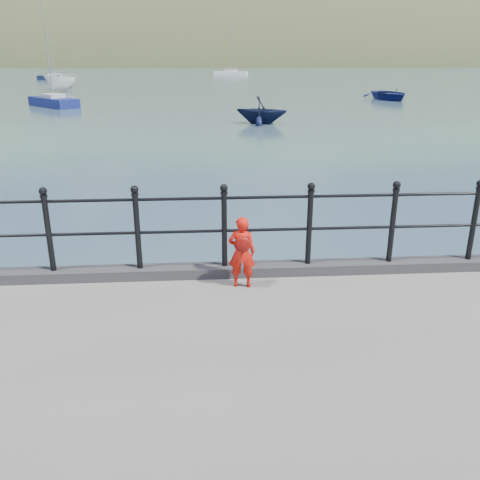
{
  "coord_description": "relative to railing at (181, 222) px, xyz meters",
  "views": [
    {
      "loc": [
        0.35,
        -6.84,
        4.0
      ],
      "look_at": [
        0.82,
        -0.2,
        1.55
      ],
      "focal_mm": 38.0,
      "sensor_mm": 36.0,
      "label": 1
    }
  ],
  "objects": [
    {
      "name": "railing",
      "position": [
        0.0,
        0.0,
        0.0
      ],
      "size": [
        18.11,
        0.11,
        1.2
      ],
      "color": "black",
      "rests_on": "kerb"
    },
    {
      "name": "child",
      "position": [
        0.82,
        -0.39,
        -0.32
      ],
      "size": [
        0.39,
        0.33,
        1.0
      ],
      "rotation": [
        0.0,
        0.0,
        3.01
      ],
      "color": "red",
      "rests_on": "quay"
    },
    {
      "name": "far_shore",
      "position": [
        38.34,
        239.56,
        -24.39
      ],
      "size": [
        830.0,
        200.0,
        156.0
      ],
      "color": "#333A21",
      "rests_on": "ground"
    },
    {
      "name": "launch_blue",
      "position": [
        17.44,
        40.57,
        -1.3
      ],
      "size": [
        4.21,
        5.45,
        1.04
      ],
      "primitive_type": "imported",
      "rotation": [
        0.0,
        0.0,
        0.13
      ],
      "color": "navy",
      "rests_on": "ground"
    },
    {
      "name": "sailboat_left",
      "position": [
        -23.4,
        81.03,
        -1.48
      ],
      "size": [
        5.67,
        2.7,
        7.83
      ],
      "rotation": [
        0.0,
        0.0,
        0.19
      ],
      "color": "black",
      "rests_on": "ground"
    },
    {
      "name": "launch_navy",
      "position": [
        3.83,
        24.44,
        -1.01
      ],
      "size": [
        3.84,
        3.59,
        1.63
      ],
      "primitive_type": "imported",
      "rotation": [
        0.0,
        0.0,
        1.21
      ],
      "color": "black",
      "rests_on": "ground"
    },
    {
      "name": "kerb",
      "position": [
        -0.0,
        -0.0,
        -0.75
      ],
      "size": [
        60.0,
        0.3,
        0.15
      ],
      "primitive_type": "cube",
      "color": "#28282B",
      "rests_on": "quay"
    },
    {
      "name": "ground",
      "position": [
        -0.0,
        0.15,
        -1.82
      ],
      "size": [
        600.0,
        600.0,
        0.0
      ],
      "primitive_type": "plane",
      "color": "#2D4251",
      "rests_on": "ground"
    },
    {
      "name": "sailboat_port",
      "position": [
        -11.57,
        36.02,
        -1.48
      ],
      "size": [
        4.86,
        5.17,
        7.9
      ],
      "rotation": [
        0.0,
        0.0,
        -0.85
      ],
      "color": "navy",
      "rests_on": "ground"
    },
    {
      "name": "sailboat_deep",
      "position": [
        5.88,
        97.78,
        -1.48
      ],
      "size": [
        6.8,
        3.52,
        9.6
      ],
      "rotation": [
        0.0,
        0.0,
        -0.25
      ],
      "color": "silver",
      "rests_on": "ground"
    },
    {
      "name": "launch_white",
      "position": [
        -15.25,
        53.08,
        -0.83
      ],
      "size": [
        3.46,
        5.48,
        1.98
      ],
      "primitive_type": "imported",
      "rotation": [
        0.0,
        0.0,
        -0.32
      ],
      "color": "white",
      "rests_on": "ground"
    }
  ]
}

